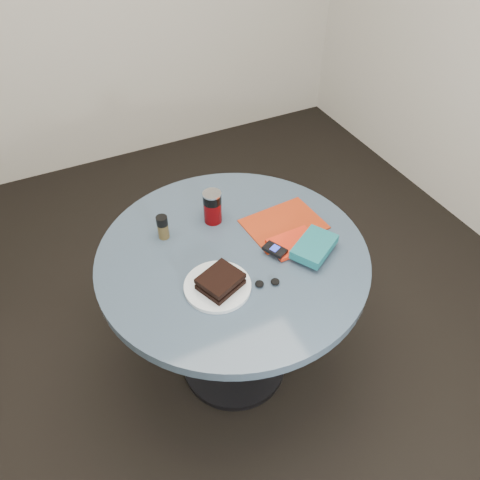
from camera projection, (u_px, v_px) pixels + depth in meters
name	position (u px, v px, depth m)	size (l,w,h in m)	color
ground	(234.00, 364.00, 2.23)	(4.00, 4.00, 0.00)	black
table	(233.00, 282.00, 1.82)	(1.00, 1.00, 0.75)	black
plate	(218.00, 286.00, 1.58)	(0.23, 0.23, 0.01)	white
sandwich	(220.00, 281.00, 1.56)	(0.17, 0.16, 0.05)	black
soda_can	(213.00, 207.00, 1.80)	(0.09, 0.09, 0.13)	#600407
pepper_grinder	(163.00, 227.00, 1.74)	(0.05, 0.05, 0.10)	#4B3F20
magazine	(284.00, 224.00, 1.82)	(0.29, 0.22, 0.01)	#9E2B0E
red_book	(293.00, 243.00, 1.73)	(0.18, 0.12, 0.01)	red
novel	(314.00, 247.00, 1.68)	(0.17, 0.11, 0.03)	#145B62
mp3_player	(275.00, 250.00, 1.68)	(0.08, 0.10, 0.02)	black
headphones	(267.00, 283.00, 1.59)	(0.09, 0.05, 0.02)	black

